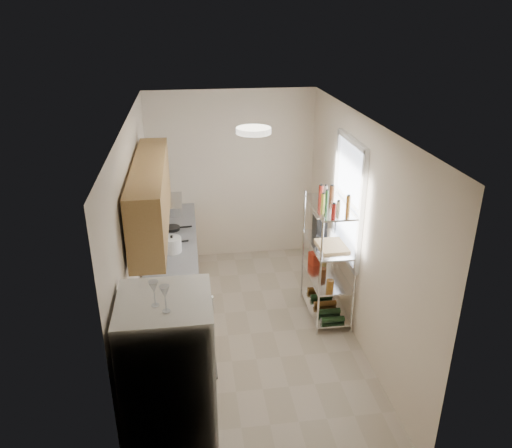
{
  "coord_description": "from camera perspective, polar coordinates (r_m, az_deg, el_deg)",
  "views": [
    {
      "loc": [
        -0.63,
        -5.01,
        3.65
      ],
      "look_at": [
        0.1,
        0.25,
        1.35
      ],
      "focal_mm": 35.0,
      "sensor_mm": 36.0,
      "label": 1
    }
  ],
  "objects": [
    {
      "name": "upper_cabinets",
      "position": [
        5.45,
        -11.92,
        3.2
      ],
      "size": [
        0.33,
        2.2,
        0.72
      ],
      "primitive_type": "cube",
      "color": "#9E7543",
      "rests_on": "room"
    },
    {
      "name": "espresso_machine",
      "position": [
        6.38,
        7.31,
        0.04
      ],
      "size": [
        0.15,
        0.21,
        0.25
      ],
      "primitive_type": "cube",
      "rotation": [
        0.0,
        0.0,
        0.02
      ],
      "color": "black",
      "rests_on": "bakers_rack"
    },
    {
      "name": "refrigerator",
      "position": [
        4.24,
        -9.65,
        -18.29
      ],
      "size": [
        0.7,
        0.7,
        1.7
      ],
      "primitive_type": "cube",
      "color": "white",
      "rests_on": "ground"
    },
    {
      "name": "rice_cooker",
      "position": [
        6.18,
        -9.57,
        -2.34
      ],
      "size": [
        0.23,
        0.23,
        0.19
      ],
      "primitive_type": "cylinder",
      "color": "white",
      "rests_on": "counter_run"
    },
    {
      "name": "window",
      "position": [
        6.05,
        10.5,
        2.74
      ],
      "size": [
        0.06,
        1.0,
        1.46
      ],
      "primitive_type": "cube",
      "color": "white",
      "rests_on": "room"
    },
    {
      "name": "storage_bag",
      "position": [
        6.58,
        6.65,
        -3.93
      ],
      "size": [
        0.13,
        0.16,
        0.16
      ],
      "primitive_type": "cube",
      "rotation": [
        0.0,
        0.0,
        0.27
      ],
      "color": "maroon",
      "rests_on": "bakers_rack"
    },
    {
      "name": "counter_run",
      "position": [
        6.32,
        -9.49,
        -7.26
      ],
      "size": [
        0.63,
        3.51,
        0.9
      ],
      "color": "#9E7543",
      "rests_on": "ground"
    },
    {
      "name": "cutting_board",
      "position": [
        6.06,
        8.68,
        -2.48
      ],
      "size": [
        0.35,
        0.44,
        0.03
      ],
      "primitive_type": "cube",
      "rotation": [
        0.0,
        0.0,
        0.04
      ],
      "color": "tan",
      "rests_on": "bakers_rack"
    },
    {
      "name": "frying_pan_large",
      "position": [
        6.37,
        -10.35,
        -2.3
      ],
      "size": [
        0.32,
        0.32,
        0.05
      ],
      "primitive_type": "cylinder",
      "rotation": [
        0.0,
        0.0,
        0.23
      ],
      "color": "black",
      "rests_on": "counter_run"
    },
    {
      "name": "wine_glass_a",
      "position": [
        3.55,
        -10.33,
        -8.42
      ],
      "size": [
        0.07,
        0.07,
        0.2
      ],
      "primitive_type": null,
      "color": "silver",
      "rests_on": "refrigerator"
    },
    {
      "name": "frying_pan_small",
      "position": [
        6.81,
        -9.57,
        -0.48
      ],
      "size": [
        0.23,
        0.23,
        0.04
      ],
      "primitive_type": "cylinder",
      "rotation": [
        0.0,
        0.0,
        0.09
      ],
      "color": "black",
      "rests_on": "counter_run"
    },
    {
      "name": "ceiling_dome",
      "position": [
        4.87,
        -0.28,
        10.65
      ],
      "size": [
        0.34,
        0.34,
        0.05
      ],
      "primitive_type": "cylinder",
      "color": "white",
      "rests_on": "room"
    },
    {
      "name": "wine_glass_b",
      "position": [
        3.63,
        -11.55,
        -7.8
      ],
      "size": [
        0.07,
        0.07,
        0.2
      ],
      "primitive_type": null,
      "color": "silver",
      "rests_on": "refrigerator"
    },
    {
      "name": "bakers_rack",
      "position": [
        6.11,
        8.39,
        -1.41
      ],
      "size": [
        0.45,
        0.9,
        1.73
      ],
      "color": "silver",
      "rests_on": "ground"
    },
    {
      "name": "room",
      "position": [
        5.57,
        -0.66,
        -1.5
      ],
      "size": [
        2.52,
        4.42,
        2.62
      ],
      "color": "#B3A591",
      "rests_on": "ground"
    },
    {
      "name": "range_hood",
      "position": [
        6.34,
        -10.72,
        2.15
      ],
      "size": [
        0.5,
        0.6,
        0.12
      ],
      "primitive_type": "cube",
      "color": "#B7BABC",
      "rests_on": "room"
    }
  ]
}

